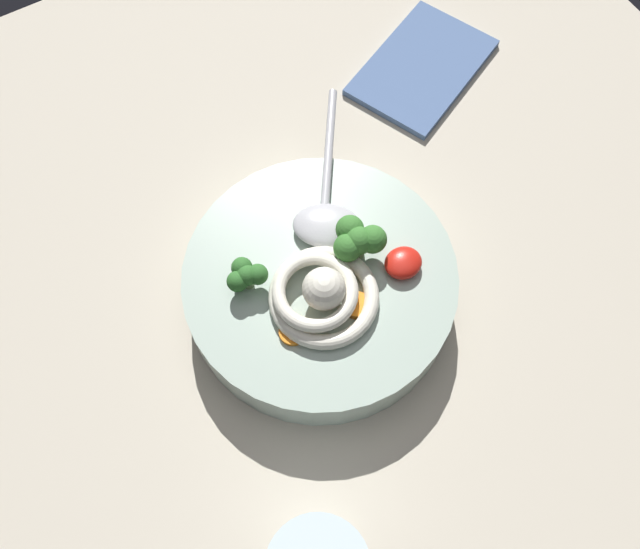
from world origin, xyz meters
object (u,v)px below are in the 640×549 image
noodle_pile (321,294)px  soup_spoon (324,214)px  folded_napkin (422,67)px  soup_bowl (320,286)px

noodle_pile → soup_spoon: size_ratio=0.64×
soup_spoon → folded_napkin: bearing=-23.1°
soup_bowl → folded_napkin: soup_bowl is taller
soup_spoon → folded_napkin: size_ratio=1.02×
noodle_pile → folded_napkin: size_ratio=0.66×
noodle_pile → folded_napkin: noodle_pile is taller
noodle_pile → folded_napkin: (-24.53, -19.62, -6.00)cm
folded_napkin → noodle_pile: bearing=38.6°
soup_bowl → noodle_pile: (1.08, 2.06, 3.77)cm
soup_bowl → folded_napkin: 29.38cm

